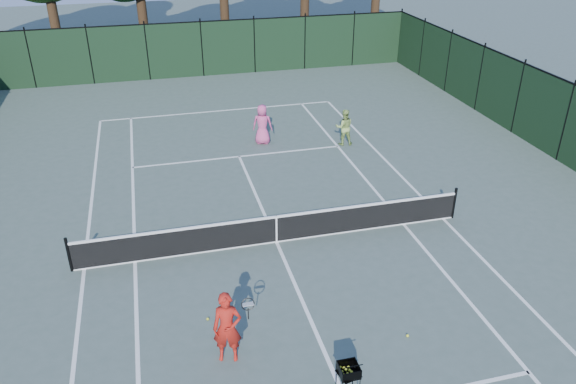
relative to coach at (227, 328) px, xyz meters
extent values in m
plane|color=#495950|center=(2.12, 4.34, -0.87)|extent=(90.00, 90.00, 0.00)
cube|color=white|center=(-3.36, 4.34, -0.87)|extent=(0.10, 23.77, 0.01)
cube|color=white|center=(7.61, 4.34, -0.87)|extent=(0.10, 23.77, 0.01)
cube|color=white|center=(-1.99, 4.34, -0.87)|extent=(0.10, 23.77, 0.01)
cube|color=white|center=(6.24, 4.34, -0.87)|extent=(0.10, 23.77, 0.01)
cube|color=white|center=(2.12, 16.23, -0.87)|extent=(10.97, 0.10, 0.01)
cube|color=white|center=(2.12, 10.74, -0.87)|extent=(8.23, 0.10, 0.01)
cube|color=white|center=(2.12, 4.34, -0.87)|extent=(0.10, 12.80, 0.01)
cube|color=black|center=(2.12, 4.34, -0.42)|extent=(11.60, 0.03, 0.85)
cube|color=white|center=(2.12, 4.34, 0.00)|extent=(11.60, 0.05, 0.07)
cube|color=white|center=(2.12, 4.34, -0.85)|extent=(11.60, 0.05, 0.04)
cube|color=white|center=(2.12, 4.34, -0.42)|extent=(0.05, 0.04, 0.91)
cylinder|color=black|center=(-3.68, 4.34, -0.34)|extent=(0.09, 0.09, 1.06)
cylinder|color=black|center=(7.92, 4.34, -0.34)|extent=(0.09, 0.09, 1.06)
cube|color=black|center=(2.12, 22.34, 0.63)|extent=(24.00, 0.05, 3.00)
cylinder|color=black|center=(-5.88, 26.34, 1.53)|extent=(0.56, 0.56, 4.80)
cylinder|color=black|center=(-0.88, 26.14, 1.28)|extent=(0.56, 0.56, 4.30)
cylinder|color=black|center=(4.12, 26.64, 1.63)|extent=(0.56, 0.56, 5.00)
cylinder|color=black|center=(9.12, 25.94, 1.43)|extent=(0.56, 0.56, 4.60)
cylinder|color=black|center=(14.12, 26.44, 1.33)|extent=(0.56, 0.56, 4.40)
imported|color=red|center=(0.00, 0.00, 0.00)|extent=(0.71, 0.54, 1.74)
cylinder|color=black|center=(0.51, 0.24, 0.08)|extent=(0.03, 0.03, 0.30)
torus|color=black|center=(0.51, 0.24, 0.35)|extent=(0.30, 0.10, 0.30)
imported|color=#D84C8A|center=(3.32, 11.84, -0.04)|extent=(0.94, 0.77, 1.67)
imported|color=#99B95C|center=(6.54, 10.90, -0.12)|extent=(0.83, 0.70, 1.51)
cylinder|color=black|center=(2.03, -1.44, -0.60)|extent=(0.02, 0.02, 0.55)
cylinder|color=black|center=(2.40, -1.44, -0.60)|extent=(0.02, 0.02, 0.55)
cube|color=black|center=(2.21, -1.63, -0.20)|extent=(0.49, 0.49, 0.23)
sphere|color=yellow|center=(2.21, -1.63, -0.27)|extent=(0.06, 0.06, 0.06)
sphere|color=yellow|center=(2.21, -1.63, -0.27)|extent=(0.06, 0.06, 0.06)
sphere|color=yellow|center=(2.21, -1.63, -0.27)|extent=(0.06, 0.06, 0.06)
sphere|color=yellow|center=(2.21, -1.63, -0.27)|extent=(0.06, 0.06, 0.06)
sphere|color=yellow|center=(2.21, -1.63, -0.27)|extent=(0.06, 0.06, 0.06)
sphere|color=yellow|center=(2.21, -1.63, -0.27)|extent=(0.06, 0.06, 0.06)
sphere|color=yellow|center=(2.21, -1.63, -0.27)|extent=(0.06, 0.06, 0.06)
sphere|color=yellow|center=(2.21, -1.63, -0.27)|extent=(0.06, 0.06, 0.06)
sphere|color=yellow|center=(2.21, -1.63, -0.27)|extent=(0.06, 0.06, 0.06)
sphere|color=yellow|center=(2.21, -1.63, -0.27)|extent=(0.06, 0.06, 0.06)
sphere|color=yellow|center=(2.21, -1.63, -0.27)|extent=(0.06, 0.06, 0.06)
sphere|color=yellow|center=(2.21, -1.63, -0.27)|extent=(0.06, 0.06, 0.06)
sphere|color=yellow|center=(2.21, -1.63, -0.27)|extent=(0.06, 0.06, 0.06)
sphere|color=yellow|center=(2.21, -1.63, -0.27)|extent=(0.06, 0.06, 0.06)
sphere|color=#EAF231|center=(4.16, -0.38, -0.84)|extent=(0.07, 0.07, 0.07)
sphere|color=#CCD12A|center=(-0.31, 1.38, -0.84)|extent=(0.07, 0.07, 0.07)
camera|label=1|loc=(-1.06, -9.39, 8.30)|focal=35.00mm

